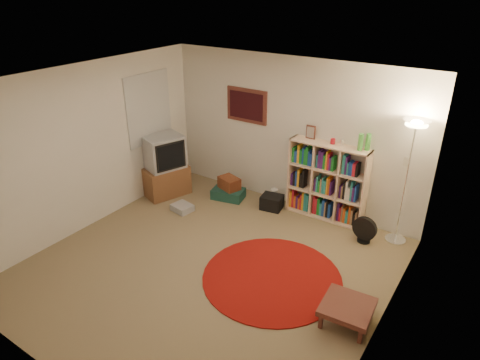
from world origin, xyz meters
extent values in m
cube|color=#86704E|center=(0.00, 0.00, -0.01)|extent=(4.50, 4.50, 0.02)
cube|color=white|center=(0.00, 0.00, 2.51)|extent=(4.50, 4.50, 0.02)
cube|color=white|center=(0.00, 2.26, 1.25)|extent=(4.50, 0.02, 2.50)
cube|color=white|center=(0.00, -2.26, 1.25)|extent=(4.50, 0.02, 2.50)
cube|color=white|center=(-2.26, 0.00, 1.25)|extent=(0.02, 4.50, 2.50)
cube|color=white|center=(2.26, 0.00, 1.25)|extent=(0.02, 4.50, 2.50)
cube|color=#54241D|center=(-0.85, 2.23, 1.60)|extent=(0.78, 0.04, 0.58)
cube|color=#430D15|center=(-0.85, 2.21, 1.60)|extent=(0.66, 0.01, 0.46)
cube|color=white|center=(-2.23, 1.30, 1.55)|extent=(0.03, 1.00, 1.20)
cube|color=beige|center=(1.85, 2.24, 1.20)|extent=(0.08, 0.01, 0.12)
cube|color=#FFD1AA|center=(0.74, 2.16, 0.01)|extent=(1.27, 0.37, 0.03)
cube|color=#FFD1AA|center=(0.74, 2.16, 1.26)|extent=(1.27, 0.37, 0.03)
cube|color=#FFD1AA|center=(0.12, 2.15, 0.64)|extent=(0.03, 0.36, 1.27)
cube|color=#FFD1AA|center=(1.37, 2.16, 0.64)|extent=(0.03, 0.36, 1.27)
cube|color=#FFD1AA|center=(0.74, 2.33, 0.64)|extent=(1.27, 0.03, 1.27)
cube|color=#FFD1AA|center=(0.53, 2.16, 0.64)|extent=(0.03, 0.34, 1.22)
cube|color=#FFD1AA|center=(0.96, 2.16, 0.64)|extent=(0.03, 0.34, 1.22)
cube|color=#FFD1AA|center=(0.74, 2.16, 0.42)|extent=(1.22, 0.35, 0.03)
cube|color=#FFD1AA|center=(0.74, 2.16, 0.85)|extent=(1.22, 0.35, 0.03)
cube|color=#F8A921|center=(0.16, 2.12, 0.17)|extent=(0.04, 0.15, 0.27)
cube|color=red|center=(0.20, 2.12, 0.19)|extent=(0.04, 0.15, 0.32)
cube|color=#DD591B|center=(0.24, 2.12, 0.14)|extent=(0.04, 0.15, 0.22)
cube|color=#491B6E|center=(0.28, 2.12, 0.14)|extent=(0.03, 0.15, 0.22)
cube|color=#DD591B|center=(0.31, 2.12, 0.13)|extent=(0.03, 0.15, 0.20)
cube|color=red|center=(0.34, 2.12, 0.17)|extent=(0.03, 0.15, 0.27)
cube|color=#F8A921|center=(0.38, 2.12, 0.19)|extent=(0.04, 0.15, 0.32)
cube|color=teal|center=(0.42, 2.12, 0.19)|extent=(0.04, 0.15, 0.32)
cube|color=teal|center=(0.46, 2.12, 0.18)|extent=(0.04, 0.15, 0.30)
cube|color=#491B6E|center=(0.16, 2.12, 0.54)|extent=(0.04, 0.15, 0.20)
cube|color=black|center=(0.20, 2.12, 0.55)|extent=(0.04, 0.15, 0.22)
cube|color=#1B46A5|center=(0.24, 2.12, 0.57)|extent=(0.03, 0.15, 0.26)
cube|color=#F8A921|center=(0.27, 2.12, 0.59)|extent=(0.04, 0.15, 0.30)
cube|color=black|center=(0.31, 2.12, 0.56)|extent=(0.04, 0.15, 0.23)
cube|color=black|center=(0.36, 2.12, 0.60)|extent=(0.04, 0.15, 0.31)
cube|color=#1B8A2B|center=(0.16, 2.12, 0.98)|extent=(0.04, 0.15, 0.25)
cube|color=#1B46A5|center=(0.20, 2.12, 0.96)|extent=(0.05, 0.15, 0.21)
cube|color=#F8A921|center=(0.25, 2.12, 1.01)|extent=(0.04, 0.15, 0.32)
cube|color=#1B8A2B|center=(0.29, 2.12, 0.97)|extent=(0.04, 0.15, 0.24)
cube|color=#1B46A5|center=(0.33, 2.12, 1.00)|extent=(0.02, 0.15, 0.29)
cube|color=#1B8A2B|center=(0.36, 2.12, 0.98)|extent=(0.03, 0.15, 0.26)
cube|color=#1B8A2B|center=(0.39, 2.12, 1.00)|extent=(0.04, 0.15, 0.31)
cube|color=#1B46A5|center=(0.43, 2.12, 0.98)|extent=(0.02, 0.15, 0.25)
cube|color=#1B46A5|center=(0.47, 2.12, 0.96)|extent=(0.04, 0.15, 0.21)
cube|color=red|center=(0.58, 2.12, 0.19)|extent=(0.04, 0.15, 0.31)
cube|color=red|center=(0.62, 2.12, 0.17)|extent=(0.04, 0.15, 0.28)
cube|color=#1B8A2B|center=(0.66, 2.12, 0.18)|extent=(0.04, 0.15, 0.29)
cube|color=teal|center=(0.70, 2.12, 0.14)|extent=(0.04, 0.15, 0.22)
cube|color=#1B46A5|center=(0.74, 2.12, 0.18)|extent=(0.04, 0.15, 0.29)
cube|color=#987452|center=(0.78, 2.12, 0.16)|extent=(0.02, 0.15, 0.26)
cube|color=black|center=(0.81, 2.12, 0.18)|extent=(0.03, 0.15, 0.29)
cube|color=#1B46A5|center=(0.85, 2.12, 0.15)|extent=(0.04, 0.15, 0.25)
cube|color=#491B6E|center=(0.57, 2.12, 0.55)|extent=(0.03, 0.15, 0.22)
cube|color=teal|center=(0.60, 2.12, 0.57)|extent=(0.03, 0.15, 0.27)
cube|color=#1B8A2B|center=(0.64, 2.12, 0.54)|extent=(0.03, 0.15, 0.20)
cube|color=#987452|center=(0.67, 2.12, 0.56)|extent=(0.03, 0.15, 0.24)
cube|color=teal|center=(0.70, 2.12, 0.57)|extent=(0.02, 0.15, 0.26)
cube|color=teal|center=(0.74, 2.12, 0.55)|extent=(0.05, 0.15, 0.22)
cube|color=#F8A921|center=(0.78, 2.12, 0.58)|extent=(0.03, 0.15, 0.29)
cube|color=#DD591B|center=(0.81, 2.12, 0.58)|extent=(0.03, 0.15, 0.28)
cube|color=#491B6E|center=(0.84, 2.12, 0.56)|extent=(0.03, 0.15, 0.23)
cube|color=teal|center=(0.57, 2.12, 0.96)|extent=(0.03, 0.15, 0.22)
cube|color=#491B6E|center=(0.61, 2.12, 1.00)|extent=(0.04, 0.15, 0.30)
cube|color=#491B6E|center=(0.65, 2.12, 0.99)|extent=(0.04, 0.15, 0.29)
cube|color=#1B8A2B|center=(0.69, 2.12, 0.97)|extent=(0.04, 0.15, 0.24)
cube|color=#F8A921|center=(0.73, 2.12, 1.00)|extent=(0.03, 0.15, 0.31)
cube|color=red|center=(0.76, 2.12, 0.99)|extent=(0.03, 0.15, 0.27)
cube|color=#491B6E|center=(0.79, 2.12, 0.96)|extent=(0.03, 0.15, 0.22)
cube|color=#1B8A2B|center=(0.83, 2.12, 0.97)|extent=(0.04, 0.15, 0.24)
cube|color=#491B6E|center=(1.00, 2.12, 0.19)|extent=(0.03, 0.15, 0.31)
cube|color=red|center=(1.03, 2.12, 0.15)|extent=(0.03, 0.15, 0.24)
cube|color=#987452|center=(1.07, 2.12, 0.17)|extent=(0.03, 0.15, 0.27)
cube|color=#DD591B|center=(1.10, 2.12, 0.16)|extent=(0.04, 0.15, 0.25)
cube|color=teal|center=(1.15, 2.12, 0.14)|extent=(0.04, 0.15, 0.21)
cube|color=#DD591B|center=(1.19, 2.12, 0.18)|extent=(0.03, 0.15, 0.30)
cube|color=#987452|center=(1.22, 2.12, 0.16)|extent=(0.04, 0.15, 0.25)
cube|color=black|center=(1.26, 2.12, 0.13)|extent=(0.03, 0.15, 0.20)
cube|color=#987452|center=(1.30, 2.12, 0.15)|extent=(0.03, 0.15, 0.23)
cube|color=#491B6E|center=(1.00, 2.12, 0.55)|extent=(0.03, 0.15, 0.21)
cube|color=#987452|center=(1.03, 2.12, 0.55)|extent=(0.02, 0.15, 0.21)
cube|color=black|center=(1.06, 2.12, 0.59)|extent=(0.03, 0.15, 0.29)
cube|color=white|center=(1.09, 2.12, 0.60)|extent=(0.03, 0.15, 0.31)
cube|color=white|center=(1.13, 2.12, 0.55)|extent=(0.04, 0.15, 0.21)
cube|color=teal|center=(1.17, 2.12, 0.60)|extent=(0.03, 0.15, 0.33)
cube|color=#491B6E|center=(1.20, 2.12, 0.56)|extent=(0.03, 0.15, 0.23)
cube|color=#1B46A5|center=(1.24, 2.12, 0.58)|extent=(0.03, 0.15, 0.27)
cube|color=teal|center=(1.01, 2.12, 1.01)|extent=(0.05, 0.15, 0.32)
cube|color=#491B6E|center=(1.04, 2.12, 1.00)|extent=(0.03, 0.15, 0.29)
cube|color=teal|center=(1.07, 2.12, 0.95)|extent=(0.02, 0.15, 0.20)
cube|color=#1B46A5|center=(1.10, 2.12, 0.96)|extent=(0.03, 0.15, 0.22)
cube|color=#1B46A5|center=(1.13, 2.12, 0.96)|extent=(0.03, 0.15, 0.21)
cube|color=red|center=(1.17, 2.12, 0.96)|extent=(0.05, 0.15, 0.21)
cube|color=black|center=(1.21, 2.12, 0.96)|extent=(0.03, 0.15, 0.21)
cube|color=#54241D|center=(0.38, 2.17, 1.38)|extent=(0.15, 0.02, 0.22)
cube|color=#A5958A|center=(0.38, 2.16, 1.38)|extent=(0.12, 0.01, 0.17)
cylinder|color=#B3101D|center=(0.76, 2.16, 1.31)|extent=(0.07, 0.07, 0.08)
cylinder|color=white|center=(0.91, 2.16, 1.32)|extent=(0.06, 0.06, 0.10)
cylinder|color=#56C24A|center=(1.20, 2.12, 1.40)|extent=(0.07, 0.07, 0.25)
cylinder|color=#56C24A|center=(1.29, 2.19, 1.40)|extent=(0.07, 0.07, 0.25)
cylinder|color=white|center=(1.93, 2.05, 0.02)|extent=(0.31, 0.31, 0.03)
cylinder|color=white|center=(1.93, 2.05, 0.91)|extent=(0.03, 0.03, 1.75)
cone|color=white|center=(1.93, 2.05, 1.81)|extent=(0.37, 0.37, 0.14)
cylinder|color=#FFD88C|center=(1.93, 2.05, 1.82)|extent=(0.30, 0.30, 0.02)
cylinder|color=black|center=(1.54, 1.77, 0.02)|extent=(0.21, 0.21, 0.03)
cylinder|color=black|center=(1.54, 1.77, 0.11)|extent=(0.04, 0.04, 0.15)
cylinder|color=black|center=(1.54, 1.75, 0.23)|extent=(0.37, 0.11, 0.36)
cube|color=brown|center=(-1.98, 1.30, 0.26)|extent=(0.75, 0.89, 0.53)
cube|color=#A6A6AB|center=(-1.98, 1.30, 0.82)|extent=(0.71, 0.77, 0.58)
cube|color=black|center=(-1.72, 1.21, 0.82)|extent=(0.20, 0.52, 0.48)
cube|color=black|center=(-1.72, 1.21, 0.82)|extent=(0.18, 0.46, 0.42)
cube|color=#A6A6AB|center=(-1.32, 0.97, 0.05)|extent=(0.37, 0.33, 0.11)
cube|color=#163E34|center=(-0.93, 1.77, 0.09)|extent=(0.61, 0.46, 0.18)
cube|color=brown|center=(-0.94, 1.81, 0.28)|extent=(0.43, 0.36, 0.21)
cube|color=black|center=(-0.10, 1.87, 0.12)|extent=(0.39, 0.34, 0.24)
cylinder|color=silver|center=(-0.17, 2.08, 0.13)|extent=(0.13, 0.13, 0.26)
cylinder|color=maroon|center=(0.83, 0.26, 0.01)|extent=(1.83, 1.83, 0.02)
cube|color=#54241D|center=(1.93, 0.04, 0.22)|extent=(0.60, 0.60, 0.07)
cube|color=#54241D|center=(1.72, -0.20, 0.10)|extent=(0.05, 0.05, 0.20)
cube|color=#54241D|center=(2.17, -0.16, 0.10)|extent=(0.05, 0.05, 0.20)
cube|color=#54241D|center=(1.69, 0.25, 0.10)|extent=(0.05, 0.05, 0.20)
cube|color=#54241D|center=(2.13, 0.28, 0.10)|extent=(0.05, 0.05, 0.20)
camera|label=1|loc=(2.99, -3.72, 3.59)|focal=32.00mm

